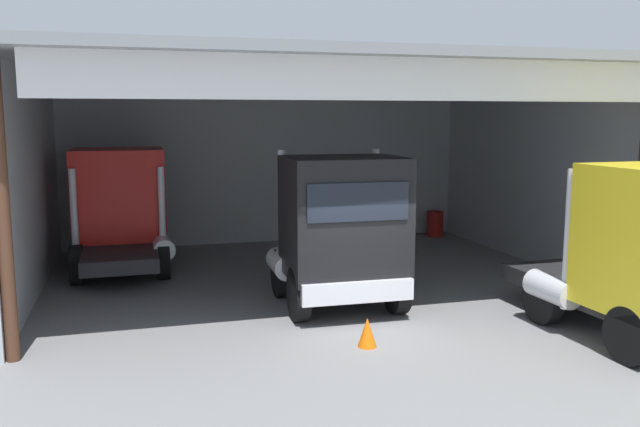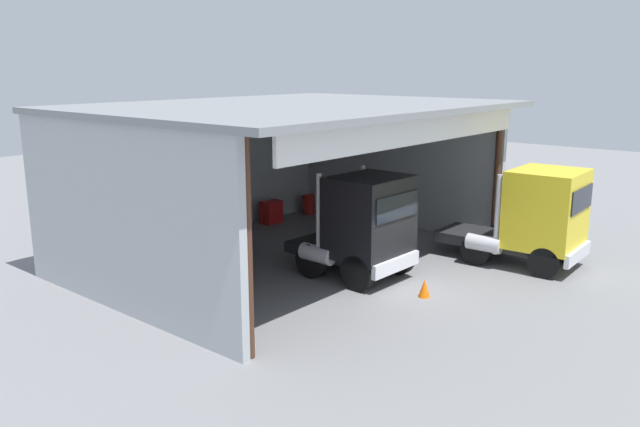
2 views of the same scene
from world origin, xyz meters
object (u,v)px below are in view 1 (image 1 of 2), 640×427
(truck_black_center_bay, at_px, (339,230))
(tool_cart, at_px, (370,225))
(traffic_cone, at_px, (367,332))
(truck_red_left_bay, at_px, (120,207))
(oil_drum, at_px, (435,224))

(truck_black_center_bay, relative_size, tool_cart, 4.15)
(truck_black_center_bay, relative_size, traffic_cone, 7.41)
(truck_red_left_bay, relative_size, truck_black_center_bay, 1.08)
(truck_red_left_bay, height_order, tool_cart, truck_red_left_bay)
(oil_drum, height_order, traffic_cone, oil_drum)
(oil_drum, distance_m, traffic_cone, 11.80)
(oil_drum, bearing_deg, tool_cart, 178.96)
(truck_black_center_bay, xyz_separation_m, tool_cart, (3.50, 7.59, -1.29))
(truck_red_left_bay, height_order, truck_black_center_bay, truck_black_center_bay)
(truck_black_center_bay, xyz_separation_m, oil_drum, (5.96, 7.54, -1.34))
(tool_cart, bearing_deg, truck_black_center_bay, -114.77)
(tool_cart, bearing_deg, oil_drum, -1.04)
(oil_drum, bearing_deg, traffic_cone, -121.67)
(truck_black_center_bay, distance_m, tool_cart, 8.45)
(traffic_cone, bearing_deg, truck_red_left_bay, 120.08)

